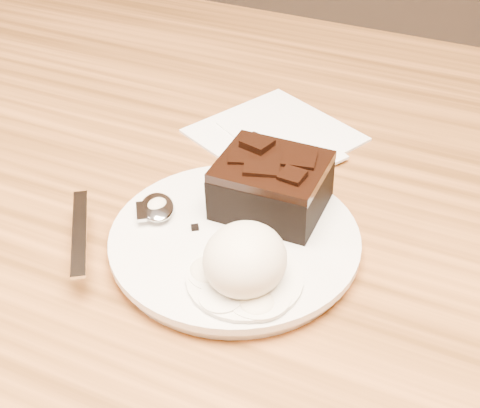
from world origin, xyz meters
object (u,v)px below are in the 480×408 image
at_px(spoon, 157,209).
at_px(plate, 235,243).
at_px(napkin, 274,134).
at_px(brownie, 271,189).
at_px(ice_cream_scoop, 245,259).

bearing_deg(spoon, plate, -33.45).
height_order(spoon, napkin, spoon).
xyz_separation_m(plate, brownie, (0.01, 0.04, 0.03)).
bearing_deg(napkin, brownie, -69.08).
bearing_deg(plate, brownie, 74.77).
xyz_separation_m(plate, ice_cream_scoop, (0.03, -0.04, 0.03)).
bearing_deg(brownie, ice_cream_scoop, -79.40).
xyz_separation_m(plate, napkin, (-0.04, 0.17, -0.01)).
bearing_deg(ice_cream_scoop, spoon, 156.41).
xyz_separation_m(ice_cream_scoop, spoon, (-0.10, 0.04, -0.02)).
height_order(brownie, spoon, brownie).
bearing_deg(brownie, spoon, -150.68).
relative_size(spoon, napkin, 1.15).
relative_size(brownie, ice_cream_scoop, 1.32).
distance_m(spoon, napkin, 0.18).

